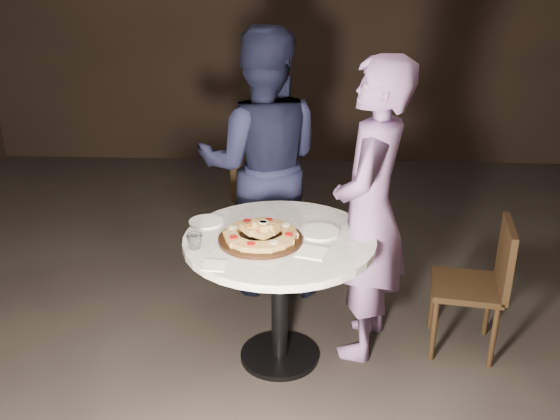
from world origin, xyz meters
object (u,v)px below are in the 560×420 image
(focaccia_pile, at_px, (261,232))
(water_glass, at_px, (195,242))
(chair_right, at_px, (483,279))
(serving_board, at_px, (260,239))
(diner_teal, at_px, (370,213))
(chair_far, at_px, (264,189))
(table, at_px, (280,261))
(diner_navy, at_px, (262,164))

(focaccia_pile, distance_m, water_glass, 0.33)
(water_glass, xyz_separation_m, chair_right, (1.51, 0.28, -0.33))
(serving_board, distance_m, diner_teal, 0.60)
(chair_far, relative_size, chair_right, 1.10)
(water_glass, height_order, chair_right, water_glass)
(water_glass, distance_m, chair_right, 1.57)
(table, relative_size, chair_far, 1.21)
(chair_right, bearing_deg, table, -73.76)
(table, distance_m, chair_right, 1.12)
(serving_board, distance_m, diner_navy, 0.88)
(serving_board, distance_m, water_glass, 0.33)
(water_glass, xyz_separation_m, diner_navy, (0.26, 0.97, 0.07))
(chair_far, xyz_separation_m, diner_navy, (0.03, -0.48, 0.36))
(chair_right, bearing_deg, focaccia_pile, -72.08)
(diner_navy, bearing_deg, focaccia_pile, 91.82)
(serving_board, bearing_deg, focaccia_pile, -23.50)
(chair_far, bearing_deg, table, 114.05)
(water_glass, relative_size, diner_teal, 0.05)
(chair_right, distance_m, diner_teal, 0.73)
(diner_teal, bearing_deg, serving_board, -54.50)
(water_glass, bearing_deg, serving_board, 17.45)
(table, xyz_separation_m, chair_right, (1.10, 0.14, -0.15))
(table, distance_m, serving_board, 0.18)
(chair_right, distance_m, diner_navy, 1.48)
(serving_board, bearing_deg, chair_right, 8.69)
(serving_board, xyz_separation_m, chair_right, (1.19, 0.18, -0.30))
(serving_board, distance_m, chair_right, 1.24)
(serving_board, height_order, diner_navy, diner_navy)
(table, relative_size, chair_right, 1.33)
(focaccia_pile, height_order, chair_right, focaccia_pile)
(chair_far, bearing_deg, chair_right, 153.79)
(focaccia_pile, xyz_separation_m, diner_teal, (0.56, 0.20, 0.03))
(chair_far, xyz_separation_m, diner_teal, (0.64, -1.16, 0.33))
(focaccia_pile, relative_size, chair_right, 0.50)
(serving_board, bearing_deg, table, 25.51)
(table, height_order, water_glass, water_glass)
(chair_far, relative_size, diner_navy, 0.50)
(water_glass, distance_m, diner_teal, 0.93)
(water_glass, bearing_deg, chair_far, 80.73)
(serving_board, xyz_separation_m, focaccia_pile, (0.00, -0.00, 0.04))
(water_glass, bearing_deg, diner_teal, 18.50)
(serving_board, height_order, chair_right, chair_right)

